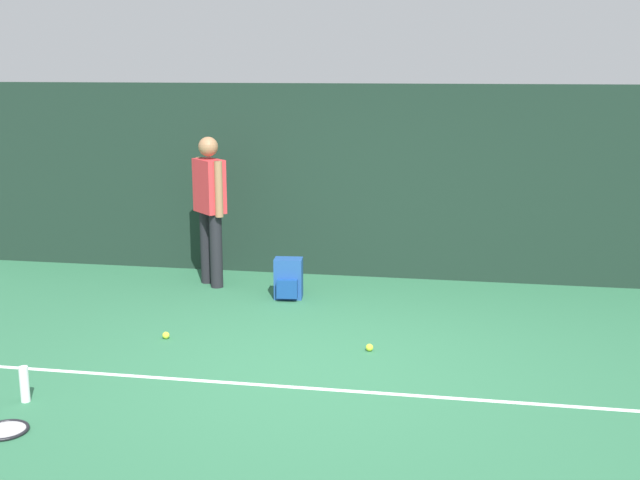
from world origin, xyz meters
TOP-DOWN VIEW (x-y plane):
  - ground_plane at (0.00, 0.00)m, footprint 12.00×12.00m
  - back_fence at (0.00, 3.00)m, footprint 10.00×0.10m
  - court_line at (0.00, -0.47)m, footprint 9.00×0.05m
  - tennis_player at (-1.59, 2.29)m, footprint 0.44×0.44m
  - tennis_racket at (-1.86, -1.60)m, footprint 0.36×0.63m
  - backpack at (-0.61, 1.91)m, footprint 0.32×0.30m
  - tennis_ball_near_player at (-1.45, 0.44)m, footprint 0.07×0.07m
  - tennis_ball_by_fence at (0.44, 0.44)m, footprint 0.07×0.07m
  - water_bottle at (-1.99, -1.08)m, footprint 0.07×0.07m

SIDE VIEW (x-z plane):
  - ground_plane at x=0.00m, z-range 0.00..0.00m
  - court_line at x=0.00m, z-range 0.00..0.00m
  - tennis_racket at x=-1.86m, z-range 0.00..0.03m
  - tennis_ball_near_player at x=-1.45m, z-range 0.00..0.07m
  - tennis_ball_by_fence at x=0.44m, z-range 0.00..0.07m
  - water_bottle at x=-1.99m, z-range 0.00..0.28m
  - backpack at x=-0.61m, z-range -0.01..0.43m
  - tennis_player at x=-1.59m, z-range 0.12..1.82m
  - back_fence at x=0.00m, z-range 0.00..2.27m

